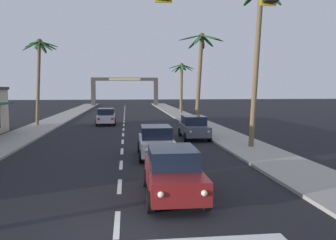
# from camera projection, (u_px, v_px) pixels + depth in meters

# --- Properties ---
(ground_plane) EXTENTS (220.00, 220.00, 0.00)m
(ground_plane) POSITION_uv_depth(u_px,v_px,m) (116.00, 235.00, 8.84)
(ground_plane) COLOR black
(sidewalk_right) EXTENTS (3.20, 110.00, 0.14)m
(sidewalk_right) POSITION_uv_depth(u_px,v_px,m) (216.00, 132.00, 29.54)
(sidewalk_right) COLOR #9E998E
(sidewalk_right) RESTS_ON ground
(sidewalk_left) EXTENTS (3.20, 110.00, 0.14)m
(sidewalk_left) POSITION_uv_depth(u_px,v_px,m) (24.00, 134.00, 27.69)
(sidewalk_left) COLOR #9E998E
(sidewalk_left) RESTS_ON ground
(lane_markings) EXTENTS (4.28, 88.18, 0.01)m
(lane_markings) POSITION_uv_depth(u_px,v_px,m) (128.00, 133.00, 28.97)
(lane_markings) COLOR silver
(lane_markings) RESTS_ON ground
(traffic_signal_mast) EXTENTS (10.69, 0.41, 7.57)m
(traffic_signal_mast) POSITION_uv_depth(u_px,v_px,m) (238.00, 13.00, 8.49)
(traffic_signal_mast) COLOR #2D2D33
(traffic_signal_mast) RESTS_ON ground
(sedan_lead_at_stop_bar) EXTENTS (1.98, 4.46, 1.68)m
(sedan_lead_at_stop_bar) POSITION_uv_depth(u_px,v_px,m) (173.00, 172.00, 11.97)
(sedan_lead_at_stop_bar) COLOR maroon
(sedan_lead_at_stop_bar) RESTS_ON ground
(sedan_third_in_queue) EXTENTS (1.98, 4.46, 1.68)m
(sedan_third_in_queue) POSITION_uv_depth(u_px,v_px,m) (156.00, 141.00, 18.94)
(sedan_third_in_queue) COLOR silver
(sedan_third_in_queue) RESTS_ON ground
(sedan_oncoming_far) EXTENTS (2.05, 4.49, 1.68)m
(sedan_oncoming_far) POSITION_uv_depth(u_px,v_px,m) (106.00, 116.00, 35.88)
(sedan_oncoming_far) COLOR silver
(sedan_oncoming_far) RESTS_ON ground
(sedan_parked_nearest_kerb) EXTENTS (2.01, 4.47, 1.68)m
(sedan_parked_nearest_kerb) POSITION_uv_depth(u_px,v_px,m) (194.00, 127.00, 25.89)
(sedan_parked_nearest_kerb) COLOR #4C515B
(sedan_parked_nearest_kerb) RESTS_ON ground
(palm_left_third) EXTENTS (3.50, 3.45, 8.55)m
(palm_left_third) POSITION_uv_depth(u_px,v_px,m) (39.00, 62.00, 33.99)
(palm_left_third) COLOR brown
(palm_left_third) RESTS_ON ground
(palm_right_second) EXTENTS (3.18, 3.17, 10.08)m
(palm_right_second) POSITION_uv_depth(u_px,v_px,m) (258.00, 34.00, 21.10)
(palm_right_second) COLOR brown
(palm_right_second) RESTS_ON ground
(palm_right_third) EXTENTS (4.91, 4.52, 9.49)m
(palm_right_third) POSITION_uv_depth(u_px,v_px,m) (200.00, 61.00, 36.27)
(palm_right_third) COLOR brown
(palm_right_third) RESTS_ON ground
(palm_right_farthest) EXTENTS (3.99, 3.75, 7.51)m
(palm_right_farthest) POSITION_uv_depth(u_px,v_px,m) (181.00, 79.00, 51.71)
(palm_right_farthest) COLOR brown
(palm_right_farthest) RESTS_ON ground
(town_gateway_arch) EXTENTS (14.38, 0.90, 6.08)m
(town_gateway_arch) POSITION_uv_depth(u_px,v_px,m) (125.00, 87.00, 75.35)
(town_gateway_arch) COLOR #423D38
(town_gateway_arch) RESTS_ON ground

